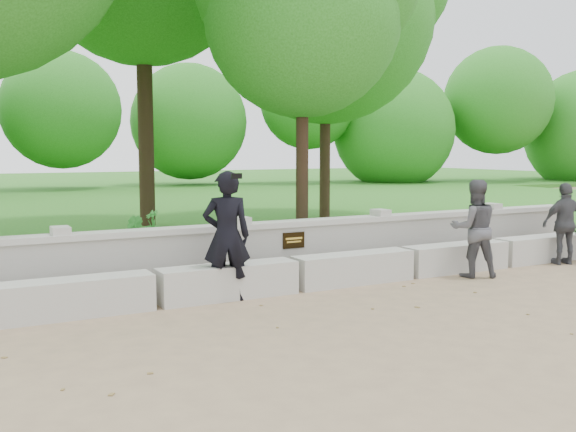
# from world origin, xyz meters

# --- Properties ---
(ground) EXTENTS (80.00, 80.00, 0.00)m
(ground) POSITION_xyz_m (0.00, 0.00, 0.00)
(ground) COLOR #977C5C
(ground) RESTS_ON ground
(lawn) EXTENTS (40.00, 22.00, 0.25)m
(lawn) POSITION_xyz_m (0.00, 14.00, 0.12)
(lawn) COLOR #20621B
(lawn) RESTS_ON ground
(concrete_bench) EXTENTS (11.90, 0.45, 0.45)m
(concrete_bench) POSITION_xyz_m (0.00, 1.90, 0.22)
(concrete_bench) COLOR #B1AEA7
(concrete_bench) RESTS_ON ground
(parapet_wall) EXTENTS (12.50, 0.35, 0.90)m
(parapet_wall) POSITION_xyz_m (0.00, 2.60, 0.46)
(parapet_wall) COLOR #A6A49D
(parapet_wall) RESTS_ON ground
(man_main) EXTENTS (0.71, 0.66, 1.70)m
(man_main) POSITION_xyz_m (-1.06, 1.80, 0.85)
(man_main) COLOR black
(man_main) RESTS_ON ground
(visitor_left) EXTENTS (0.91, 0.84, 1.51)m
(visitor_left) POSITION_xyz_m (2.93, 1.43, 0.76)
(visitor_left) COLOR #48484D
(visitor_left) RESTS_ON ground
(visitor_right) EXTENTS (0.89, 0.59, 1.41)m
(visitor_right) POSITION_xyz_m (5.12, 1.51, 0.70)
(visitor_right) COLOR #404146
(visitor_right) RESTS_ON ground
(tree_near_right) EXTENTS (3.44, 3.44, 5.98)m
(tree_near_right) POSITION_xyz_m (1.37, 4.10, 4.50)
(tree_near_right) COLOR #382619
(tree_near_right) RESTS_ON lawn
(shrub_a) EXTENTS (0.33, 0.30, 0.53)m
(shrub_a) POSITION_xyz_m (-1.73, 3.30, 0.51)
(shrub_a) COLOR #2C7F2B
(shrub_a) RESTS_ON lawn
(shrub_b) EXTENTS (0.38, 0.41, 0.60)m
(shrub_b) POSITION_xyz_m (-1.43, 4.94, 0.55)
(shrub_b) COLOR #2C7F2B
(shrub_b) RESTS_ON lawn
(shrub_c) EXTENTS (0.61, 0.61, 0.52)m
(shrub_c) POSITION_xyz_m (2.14, 3.85, 0.51)
(shrub_c) COLOR #2C7F2B
(shrub_c) RESTS_ON lawn
(shrub_d) EXTENTS (0.35, 0.38, 0.55)m
(shrub_d) POSITION_xyz_m (-0.69, 6.44, 0.52)
(shrub_d) COLOR #2C7F2B
(shrub_d) RESTS_ON lawn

